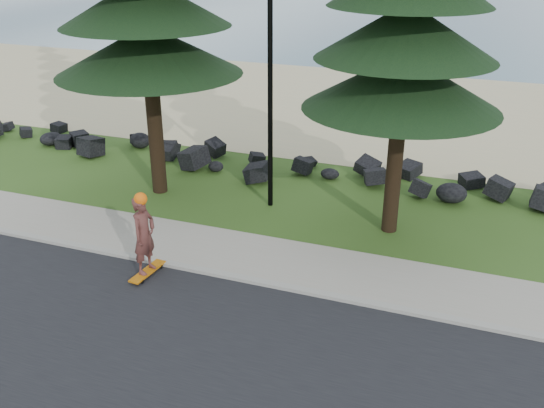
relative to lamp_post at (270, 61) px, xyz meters
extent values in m
plane|color=#315119|center=(0.00, -3.20, -4.13)|extent=(160.00, 160.00, 0.00)
cube|color=black|center=(0.00, -7.70, -4.12)|extent=(160.00, 7.00, 0.02)
cube|color=#A19D91|center=(0.00, -4.10, -4.08)|extent=(160.00, 0.20, 0.10)
cube|color=gray|center=(0.00, -3.00, -4.09)|extent=(160.00, 2.00, 0.08)
cube|color=beige|center=(0.00, 11.30, -4.13)|extent=(160.00, 15.00, 0.01)
cube|color=#3E6477|center=(0.00, 47.80, -4.13)|extent=(160.00, 58.00, 0.01)
cylinder|color=black|center=(0.00, 0.00, -0.13)|extent=(0.14, 0.14, 8.00)
cube|color=#C56A0B|center=(-1.29, -4.63, -4.03)|extent=(0.37, 1.12, 0.04)
imported|color=brown|center=(-1.29, -4.63, -3.09)|extent=(0.50, 0.71, 1.84)
sphere|color=orange|center=(-1.29, -4.63, -2.21)|extent=(0.29, 0.29, 0.29)
camera|label=1|loc=(5.54, -14.91, 3.14)|focal=40.00mm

